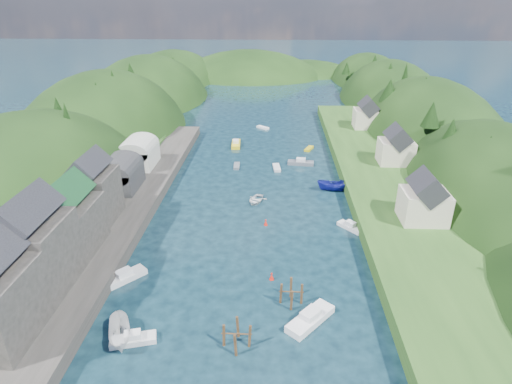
{
  "coord_description": "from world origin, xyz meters",
  "views": [
    {
      "loc": [
        3.19,
        -39.95,
        35.48
      ],
      "look_at": [
        0.0,
        28.0,
        4.0
      ],
      "focal_mm": 30.0,
      "sensor_mm": 36.0,
      "label": 1
    }
  ],
  "objects_px": {
    "piling_cluster_far": "(291,295)",
    "channel_buoy_near": "(272,277)",
    "channel_buoy_far": "(266,223)",
    "piling_cluster_near": "(237,338)"
  },
  "relations": [
    {
      "from": "piling_cluster_near",
      "to": "piling_cluster_far",
      "type": "xyz_separation_m",
      "value": [
        6.19,
        7.5,
        0.06
      ]
    },
    {
      "from": "channel_buoy_near",
      "to": "channel_buoy_far",
      "type": "relative_size",
      "value": 1.0
    },
    {
      "from": "piling_cluster_near",
      "to": "channel_buoy_far",
      "type": "relative_size",
      "value": 3.13
    },
    {
      "from": "piling_cluster_near",
      "to": "channel_buoy_near",
      "type": "distance_m",
      "value": 12.9
    },
    {
      "from": "piling_cluster_far",
      "to": "channel_buoy_far",
      "type": "xyz_separation_m",
      "value": [
        -3.71,
        20.01,
        -0.74
      ]
    },
    {
      "from": "channel_buoy_near",
      "to": "channel_buoy_far",
      "type": "bearing_deg",
      "value": 94.51
    },
    {
      "from": "piling_cluster_near",
      "to": "channel_buoy_near",
      "type": "height_order",
      "value": "piling_cluster_near"
    },
    {
      "from": "piling_cluster_far",
      "to": "channel_buoy_near",
      "type": "xyz_separation_m",
      "value": [
        -2.51,
        4.85,
        -0.74
      ]
    },
    {
      "from": "channel_buoy_near",
      "to": "channel_buoy_far",
      "type": "xyz_separation_m",
      "value": [
        -1.2,
        15.16,
        0.0
      ]
    },
    {
      "from": "channel_buoy_far",
      "to": "piling_cluster_far",
      "type": "bearing_deg",
      "value": -79.5
    }
  ]
}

